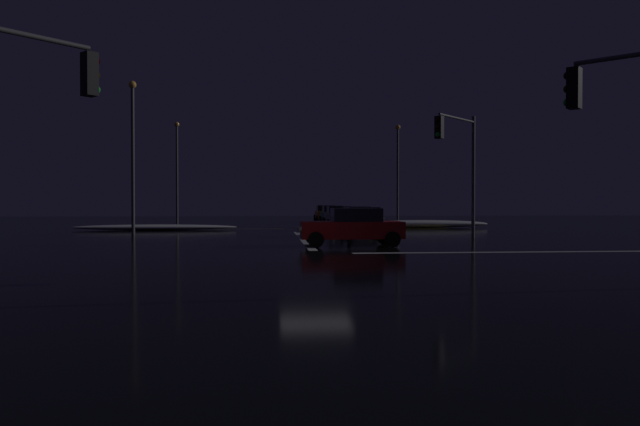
{
  "coord_description": "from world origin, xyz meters",
  "views": [
    {
      "loc": [
        -1.6,
        -20.63,
        1.78
      ],
      "look_at": [
        1.16,
        12.01,
        1.23
      ],
      "focal_mm": 32.96,
      "sensor_mm": 36.0,
      "label": 1
    }
  ],
  "objects_px": {
    "streetlamp_left_far": "(177,165)",
    "sedan_red_crossing": "(352,227)",
    "sedan_gray": "(339,216)",
    "traffic_signal_ne": "(460,153)",
    "sedan_silver": "(356,218)",
    "sedan_white": "(363,221)",
    "streetlamp_right_far": "(398,166)",
    "sedan_green": "(333,215)",
    "sedan_orange": "(325,213)",
    "streetlamp_left_near": "(133,146)"
  },
  "relations": [
    {
      "from": "sedan_white",
      "to": "streetlamp_left_far",
      "type": "relative_size",
      "value": 0.5
    },
    {
      "from": "sedan_green",
      "to": "sedan_orange",
      "type": "relative_size",
      "value": 1.0
    },
    {
      "from": "sedan_white",
      "to": "streetlamp_right_far",
      "type": "relative_size",
      "value": 0.5
    },
    {
      "from": "sedan_white",
      "to": "streetlamp_left_far",
      "type": "height_order",
      "value": "streetlamp_left_far"
    },
    {
      "from": "sedan_silver",
      "to": "streetlamp_right_far",
      "type": "xyz_separation_m",
      "value": [
        5.6,
        13.18,
        4.2
      ]
    },
    {
      "from": "sedan_silver",
      "to": "sedan_orange",
      "type": "bearing_deg",
      "value": 90.77
    },
    {
      "from": "sedan_gray",
      "to": "sedan_orange",
      "type": "bearing_deg",
      "value": 88.9
    },
    {
      "from": "sedan_silver",
      "to": "streetlamp_left_near",
      "type": "xyz_separation_m",
      "value": [
        -13.42,
        -2.82,
        4.3
      ]
    },
    {
      "from": "sedan_gray",
      "to": "streetlamp_right_far",
      "type": "height_order",
      "value": "streetlamp_right_far"
    },
    {
      "from": "sedan_orange",
      "to": "streetlamp_right_far",
      "type": "height_order",
      "value": "streetlamp_right_far"
    },
    {
      "from": "streetlamp_left_far",
      "to": "sedan_red_crossing",
      "type": "bearing_deg",
      "value": -66.82
    },
    {
      "from": "sedan_white",
      "to": "sedan_green",
      "type": "height_order",
      "value": "same"
    },
    {
      "from": "streetlamp_left_far",
      "to": "streetlamp_left_near",
      "type": "distance_m",
      "value": 16.0
    },
    {
      "from": "sedan_white",
      "to": "sedan_gray",
      "type": "xyz_separation_m",
      "value": [
        0.1,
        11.74,
        0.0
      ]
    },
    {
      "from": "streetlamp_left_far",
      "to": "streetlamp_right_far",
      "type": "bearing_deg",
      "value": 0.0
    },
    {
      "from": "streetlamp_right_far",
      "to": "sedan_red_crossing",
      "type": "bearing_deg",
      "value": -106.28
    },
    {
      "from": "sedan_white",
      "to": "sedan_orange",
      "type": "xyz_separation_m",
      "value": [
        0.35,
        25.03,
        0.0
      ]
    },
    {
      "from": "sedan_green",
      "to": "sedan_gray",
      "type": "bearing_deg",
      "value": -92.2
    },
    {
      "from": "sedan_white",
      "to": "sedan_green",
      "type": "relative_size",
      "value": 1.0
    },
    {
      "from": "streetlamp_left_far",
      "to": "sedan_green",
      "type": "bearing_deg",
      "value": -5.84
    },
    {
      "from": "traffic_signal_ne",
      "to": "streetlamp_left_far",
      "type": "height_order",
      "value": "streetlamp_left_far"
    },
    {
      "from": "streetlamp_left_near",
      "to": "streetlamp_right_far",
      "type": "distance_m",
      "value": 24.85
    },
    {
      "from": "traffic_signal_ne",
      "to": "streetlamp_left_far",
      "type": "relative_size",
      "value": 0.72
    },
    {
      "from": "sedan_silver",
      "to": "streetlamp_left_far",
      "type": "xyz_separation_m",
      "value": [
        -13.42,
        13.18,
        4.22
      ]
    },
    {
      "from": "sedan_silver",
      "to": "sedan_red_crossing",
      "type": "bearing_deg",
      "value": -99.08
    },
    {
      "from": "sedan_silver",
      "to": "streetlamp_left_near",
      "type": "relative_size",
      "value": 0.49
    },
    {
      "from": "sedan_gray",
      "to": "traffic_signal_ne",
      "type": "bearing_deg",
      "value": -73.37
    },
    {
      "from": "sedan_green",
      "to": "traffic_signal_ne",
      "type": "relative_size",
      "value": 0.69
    },
    {
      "from": "sedan_gray",
      "to": "sedan_green",
      "type": "relative_size",
      "value": 1.0
    },
    {
      "from": "traffic_signal_ne",
      "to": "streetlamp_left_near",
      "type": "bearing_deg",
      "value": 159.95
    },
    {
      "from": "streetlamp_left_near",
      "to": "sedan_red_crossing",
      "type": "bearing_deg",
      "value": -42.62
    },
    {
      "from": "sedan_silver",
      "to": "streetlamp_right_far",
      "type": "distance_m",
      "value": 14.92
    },
    {
      "from": "traffic_signal_ne",
      "to": "sedan_white",
      "type": "bearing_deg",
      "value": 148.54
    },
    {
      "from": "sedan_silver",
      "to": "traffic_signal_ne",
      "type": "height_order",
      "value": "traffic_signal_ne"
    },
    {
      "from": "sedan_white",
      "to": "streetlamp_right_far",
      "type": "bearing_deg",
      "value": 72.43
    },
    {
      "from": "traffic_signal_ne",
      "to": "streetlamp_left_far",
      "type": "bearing_deg",
      "value": 127.7
    },
    {
      "from": "sedan_white",
      "to": "sedan_gray",
      "type": "distance_m",
      "value": 11.74
    },
    {
      "from": "sedan_silver",
      "to": "traffic_signal_ne",
      "type": "xyz_separation_m",
      "value": [
        3.81,
        -9.11,
        3.48
      ]
    },
    {
      "from": "traffic_signal_ne",
      "to": "sedan_silver",
      "type": "bearing_deg",
      "value": 112.68
    },
    {
      "from": "sedan_red_crossing",
      "to": "streetlamp_left_far",
      "type": "height_order",
      "value": "streetlamp_left_far"
    },
    {
      "from": "sedan_white",
      "to": "sedan_silver",
      "type": "relative_size",
      "value": 1.0
    },
    {
      "from": "sedan_gray",
      "to": "sedan_red_crossing",
      "type": "height_order",
      "value": "same"
    },
    {
      "from": "sedan_red_crossing",
      "to": "streetlamp_left_near",
      "type": "relative_size",
      "value": 0.49
    },
    {
      "from": "sedan_red_crossing",
      "to": "sedan_green",
      "type": "bearing_deg",
      "value": 85.76
    },
    {
      "from": "sedan_green",
      "to": "sedan_orange",
      "type": "height_order",
      "value": "same"
    },
    {
      "from": "sedan_gray",
      "to": "sedan_orange",
      "type": "xyz_separation_m",
      "value": [
        0.26,
        13.29,
        0.0
      ]
    },
    {
      "from": "sedan_white",
      "to": "streetlamp_right_far",
      "type": "xyz_separation_m",
      "value": [
        6.2,
        19.59,
        4.2
      ]
    },
    {
      "from": "sedan_green",
      "to": "sedan_orange",
      "type": "xyz_separation_m",
      "value": [
        0.01,
        6.79,
        0.0
      ]
    },
    {
      "from": "sedan_orange",
      "to": "traffic_signal_ne",
      "type": "xyz_separation_m",
      "value": [
        4.06,
        -27.73,
        3.48
      ]
    },
    {
      "from": "sedan_silver",
      "to": "sedan_gray",
      "type": "relative_size",
      "value": 1.0
    }
  ]
}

